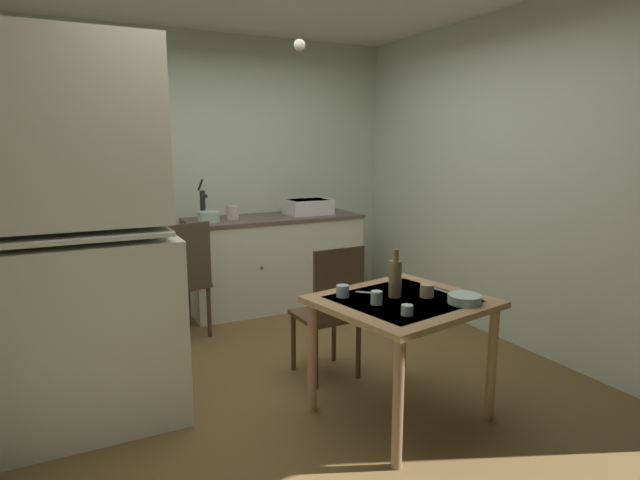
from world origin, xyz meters
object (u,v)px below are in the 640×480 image
Objects in this scene: dining_table at (402,316)px; chair_by_counter at (184,279)px; serving_bowl_wide at (465,299)px; mixing_bowl_counter at (209,217)px; chair_far_side at (331,310)px; hand_pump at (203,203)px; hutch_cabinet at (82,253)px; glass_bottle at (395,277)px; sink_basin at (308,207)px; teacup_cream at (407,310)px.

dining_table is 1.05× the size of chair_by_counter.
mixing_bowl_counter is at bearing 106.99° from serving_bowl_wide.
chair_by_counter is (-0.74, 1.20, 0.02)m from chair_far_side.
chair_by_counter is at bearing 115.30° from dining_table.
mixing_bowl_counter is at bearing 102.82° from chair_far_side.
mixing_bowl_counter reaches higher than dining_table.
chair_by_counter is (-0.33, -0.58, -0.56)m from hand_pump.
serving_bowl_wide is (1.92, -0.96, -0.27)m from hutch_cabinet.
serving_bowl_wide is (0.40, -0.87, 0.26)m from chair_far_side.
chair_by_counter is 3.47× the size of glass_bottle.
hutch_cabinet reaches higher than glass_bottle.
mixing_bowl_counter is at bearing 102.42° from glass_bottle.
hutch_cabinet reaches higher than serving_bowl_wide.
hand_pump is (-1.07, 0.05, 0.09)m from sink_basin.
hand_pump is 6.08× the size of teacup_cream.
mixing_bowl_counter is 0.19× the size of dining_table.
teacup_cream is (0.39, -2.68, -0.32)m from hand_pump.
hutch_cabinet is 2.74m from sink_basin.
hand_pump is at bearing 102.55° from glass_bottle.
hutch_cabinet reaches higher than chair_by_counter.
chair_far_side is 0.95× the size of chair_by_counter.
sink_basin is 2.63m from serving_bowl_wide.
mixing_bowl_counter reaches higher than chair_by_counter.
hand_pump is 0.16m from mixing_bowl_counter.
glass_bottle is at bearing -77.45° from hand_pump.
chair_by_counter is at bearing 115.58° from glass_bottle.
teacup_cream is at bearing -91.05° from chair_far_side.
mixing_bowl_counter is 0.70× the size of glass_bottle.
teacup_cream is (-0.15, -0.25, 0.13)m from dining_table.
sink_basin is at bearing 75.70° from teacup_cream.
hand_pump is 0.87m from chair_by_counter.
mixing_bowl_counter is 1.06× the size of serving_bowl_wide.
hand_pump reaches higher than chair_by_counter.
hutch_cabinet is 1.85m from dining_table.
sink_basin is at bearing 77.67° from dining_table.
hutch_cabinet is 5.64× the size of hand_pump.
teacup_cream is 0.22× the size of glass_bottle.
glass_bottle reaches higher than serving_bowl_wide.
hand_pump is 1.93× the size of mixing_bowl_counter.
dining_table is (0.52, -2.33, -0.33)m from mixing_bowl_counter.
glass_bottle is at bearing -78.72° from chair_far_side.
teacup_cream is at bearing -113.59° from glass_bottle.
sink_basin reaches higher than serving_bowl_wide.
sink_basin reaches higher than chair_far_side.
teacup_cream is at bearing -81.64° from hand_pump.
hand_pump is at bearing 102.97° from chair_far_side.
chair_far_side reaches higher than dining_table.
dining_table is at bearing -23.71° from hutch_cabinet.
hutch_cabinet is at bearing 156.29° from dining_table.
hutch_cabinet is at bearing 147.02° from teacup_cream.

